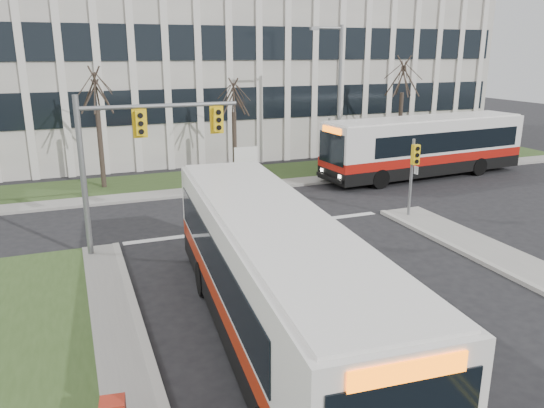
{
  "coord_description": "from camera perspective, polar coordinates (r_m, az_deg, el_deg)",
  "views": [
    {
      "loc": [
        -7.68,
        -13.27,
        7.71
      ],
      "look_at": [
        -0.57,
        5.09,
        2.0
      ],
      "focal_mm": 35.0,
      "sensor_mm": 36.0,
      "label": 1
    }
  ],
  "objects": [
    {
      "name": "office_building",
      "position": [
        45.12,
        -4.99,
        13.94
      ],
      "size": [
        40.0,
        16.0,
        12.0
      ],
      "primitive_type": "cube",
      "color": "beige",
      "rests_on": "ground"
    },
    {
      "name": "signal_pole_near",
      "position": [
        25.6,
        14.95,
        3.88
      ],
      "size": [
        0.34,
        0.39,
        3.8
      ],
      "color": "slate",
      "rests_on": "ground"
    },
    {
      "name": "mast_arm_signal",
      "position": [
        20.83,
        -15.28,
        6.06
      ],
      "size": [
        6.11,
        0.38,
        6.2
      ],
      "color": "slate",
      "rests_on": "ground"
    },
    {
      "name": "signal_pole_far",
      "position": [
        32.72,
        6.22,
        6.92
      ],
      "size": [
        0.34,
        0.39,
        3.8
      ],
      "color": "slate",
      "rests_on": "ground"
    },
    {
      "name": "tree_right",
      "position": [
        38.09,
        13.9,
        13.0
      ],
      "size": [
        1.8,
        1.8,
        8.25
      ],
      "color": "#42352B",
      "rests_on": "ground"
    },
    {
      "name": "streetlight",
      "position": [
        33.49,
        7.01,
        11.74
      ],
      "size": [
        2.15,
        0.25,
        9.2
      ],
      "color": "slate",
      "rests_on": "ground"
    },
    {
      "name": "directory_sign",
      "position": [
        33.06,
        -2.82,
        4.74
      ],
      "size": [
        1.5,
        0.12,
        2.0
      ],
      "color": "slate",
      "rests_on": "ground"
    },
    {
      "name": "bus_cross",
      "position": [
        34.82,
        16.05,
        5.82
      ],
      "size": [
        13.92,
        4.11,
        3.66
      ],
      "primitive_type": null,
      "rotation": [
        0.0,
        0.0,
        -1.49
      ],
      "color": "silver",
      "rests_on": "ground"
    },
    {
      "name": "bus_main",
      "position": [
        14.33,
        -0.03,
        -8.18
      ],
      "size": [
        3.98,
        13.71,
        3.6
      ],
      "primitive_type": null,
      "rotation": [
        0.0,
        0.0,
        -0.08
      ],
      "color": "silver",
      "rests_on": "ground"
    },
    {
      "name": "ground",
      "position": [
        17.16,
        8.07,
        -10.7
      ],
      "size": [
        120.0,
        120.0,
        0.0
      ],
      "primitive_type": "plane",
      "color": "black",
      "rests_on": "ground"
    },
    {
      "name": "sidewalk_cross",
      "position": [
        32.09,
        2.75,
        2.38
      ],
      "size": [
        44.0,
        1.6,
        0.14
      ],
      "primitive_type": "cube",
      "color": "#9E9B93",
      "rests_on": "ground"
    },
    {
      "name": "building_lawn",
      "position": [
        34.6,
        0.87,
        3.39
      ],
      "size": [
        44.0,
        5.0,
        0.12
      ],
      "primitive_type": "cube",
      "color": "#32491F",
      "rests_on": "ground"
    },
    {
      "name": "tree_mid",
      "position": [
        33.05,
        -4.14,
        11.22
      ],
      "size": [
        1.8,
        1.8,
        6.82
      ],
      "color": "#42352B",
      "rests_on": "ground"
    },
    {
      "name": "tree_left",
      "position": [
        31.39,
        -18.43,
        11.35
      ],
      "size": [
        1.8,
        1.8,
        7.7
      ],
      "color": "#42352B",
      "rests_on": "ground"
    }
  ]
}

